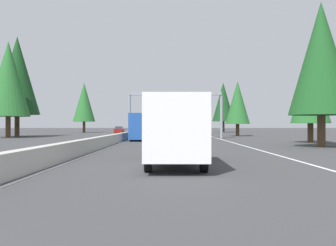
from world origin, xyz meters
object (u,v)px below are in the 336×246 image
at_px(bus_near_center, 144,126).
at_px(oncoming_near, 119,130).
at_px(minivan_distant_b, 172,130).
at_px(sign_gantry_overhead, 177,101).
at_px(sedan_far_right, 170,129).
at_px(conifer_right_mid, 238,103).
at_px(conifer_left_mid, 17,75).
at_px(conifer_right_far, 223,102).
at_px(conifer_left_near, 8,79).
at_px(conifer_right_foreground, 321,58).
at_px(conifer_right_near, 310,89).
at_px(conifer_left_far, 84,102).
at_px(box_truck_far_center, 175,129).

bearing_deg(bus_near_center, oncoming_near, 12.01).
bearing_deg(bus_near_center, minivan_distant_b, -13.63).
xyz_separation_m(sign_gantry_overhead, sedan_far_right, (51.90, 0.82, -4.31)).
distance_m(conifer_right_mid, conifer_left_mid, 35.19).
distance_m(minivan_distant_b, sedan_far_right, 41.50).
distance_m(conifer_right_far, conifer_left_near, 53.71).
relative_size(sign_gantry_overhead, conifer_left_mid, 0.81).
distance_m(sedan_far_right, conifer_right_foreground, 72.78).
relative_size(conifer_right_far, conifer_left_mid, 0.78).
bearing_deg(conifer_right_foreground, sign_gantry_overhead, 30.33).
height_order(conifer_left_near, conifer_left_mid, conifer_left_mid).
distance_m(bus_near_center, conifer_right_near, 19.47).
bearing_deg(conifer_left_near, sedan_far_right, -25.10).
bearing_deg(conifer_right_near, conifer_left_far, 34.54).
distance_m(minivan_distant_b, conifer_left_far, 35.76).
bearing_deg(conifer_right_far, sign_gantry_overhead, 163.93).
distance_m(conifer_right_foreground, conifer_right_near, 8.28).
xyz_separation_m(bus_near_center, conifer_left_far, (43.15, 17.19, 5.50)).
bearing_deg(conifer_right_foreground, bus_near_center, 45.61).
bearing_deg(conifer_right_near, bus_near_center, 67.20).
height_order(conifer_right_foreground, conifer_left_mid, conifer_left_mid).
distance_m(sign_gantry_overhead, box_truck_far_center, 33.39).
bearing_deg(box_truck_far_center, conifer_right_far, -9.69).
height_order(minivan_distant_b, conifer_right_foreground, conifer_right_foreground).
bearing_deg(conifer_right_mid, conifer_right_far, -3.94).
bearing_deg(minivan_distant_b, conifer_left_near, 108.11).
distance_m(box_truck_far_center, conifer_left_far, 75.16).
relative_size(bus_near_center, conifer_left_mid, 0.73).
distance_m(conifer_right_near, conifer_left_near, 40.12).
xyz_separation_m(conifer_left_near, conifer_left_far, (36.04, -2.50, -1.12)).
xyz_separation_m(conifer_right_mid, conifer_right_far, (31.81, -2.19, 2.03)).
height_order(conifer_left_near, conifer_left_far, conifer_left_near).
bearing_deg(conifer_left_far, sign_gantry_overhead, -151.24).
relative_size(conifer_right_mid, conifer_right_far, 0.73).
height_order(conifer_right_foreground, conifer_left_near, conifer_left_near).
bearing_deg(sign_gantry_overhead, bus_near_center, 136.24).
bearing_deg(conifer_left_mid, oncoming_near, -25.42).
bearing_deg(conifer_left_mid, conifer_left_far, -6.48).
xyz_separation_m(sedan_far_right, conifer_right_near, (-63.62, -14.29, 4.80)).
relative_size(conifer_right_mid, conifer_left_near, 0.65).
bearing_deg(sign_gantry_overhead, conifer_right_far, -16.07).
height_order(sedan_far_right, conifer_right_foreground, conifer_right_foreground).
relative_size(conifer_left_mid, conifer_left_far, 1.32).
relative_size(conifer_right_near, conifer_left_near, 0.66).
height_order(conifer_right_foreground, conifer_left_far, conifer_right_foreground).
bearing_deg(sign_gantry_overhead, conifer_right_near, -130.99).
distance_m(bus_near_center, conifer_left_mid, 25.44).
xyz_separation_m(box_truck_far_center, sedan_far_right, (85.11, 0.14, -0.93)).
xyz_separation_m(conifer_right_far, conifer_left_mid, (-34.29, 37.06, 2.06)).
bearing_deg(bus_near_center, conifer_left_far, 21.72).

